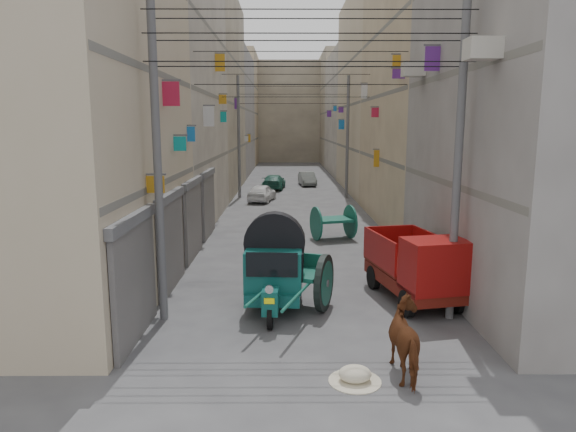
{
  "coord_description": "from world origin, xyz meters",
  "views": [
    {
      "loc": [
        -0.55,
        -6.3,
        4.8
      ],
      "look_at": [
        -0.48,
        6.5,
        2.54
      ],
      "focal_mm": 32.0,
      "sensor_mm": 36.0,
      "label": 1
    }
  ],
  "objects_px": {
    "tonga_cart": "(298,279)",
    "distant_car_green": "(274,182)",
    "distant_car_white": "(262,193)",
    "distant_car_grey": "(307,179)",
    "auto_rickshaw": "(275,266)",
    "mini_truck": "(420,271)",
    "feed_sack": "(355,374)",
    "horse": "(411,341)",
    "second_cart": "(333,222)"
  },
  "relations": [
    {
      "from": "tonga_cart",
      "to": "distant_car_green",
      "type": "xyz_separation_m",
      "value": [
        -1.19,
        25.83,
        -0.23
      ]
    },
    {
      "from": "distant_car_white",
      "to": "distant_car_grey",
      "type": "height_order",
      "value": "distant_car_white"
    },
    {
      "from": "tonga_cart",
      "to": "distant_car_white",
      "type": "relative_size",
      "value": 1.08
    },
    {
      "from": "auto_rickshaw",
      "to": "distant_car_green",
      "type": "relative_size",
      "value": 0.75
    },
    {
      "from": "tonga_cart",
      "to": "mini_truck",
      "type": "relative_size",
      "value": 0.94
    },
    {
      "from": "mini_truck",
      "to": "auto_rickshaw",
      "type": "bearing_deg",
      "value": 171.81
    },
    {
      "from": "feed_sack",
      "to": "horse",
      "type": "xyz_separation_m",
      "value": [
        1.1,
        0.26,
        0.55
      ]
    },
    {
      "from": "auto_rickshaw",
      "to": "distant_car_white",
      "type": "height_order",
      "value": "auto_rickshaw"
    },
    {
      "from": "distant_car_grey",
      "to": "tonga_cart",
      "type": "bearing_deg",
      "value": -98.77
    },
    {
      "from": "second_cart",
      "to": "distant_car_green",
      "type": "relative_size",
      "value": 0.52
    },
    {
      "from": "mini_truck",
      "to": "distant_car_grey",
      "type": "height_order",
      "value": "mini_truck"
    },
    {
      "from": "horse",
      "to": "distant_car_green",
      "type": "bearing_deg",
      "value": -88.27
    },
    {
      "from": "horse",
      "to": "distant_car_green",
      "type": "distance_m",
      "value": 29.77
    },
    {
      "from": "distant_car_grey",
      "to": "distant_car_green",
      "type": "relative_size",
      "value": 0.87
    },
    {
      "from": "second_cart",
      "to": "horse",
      "type": "height_order",
      "value": "second_cart"
    },
    {
      "from": "second_cart",
      "to": "feed_sack",
      "type": "xyz_separation_m",
      "value": [
        -0.73,
        -12.37,
        -0.61
      ]
    },
    {
      "from": "tonga_cart",
      "to": "mini_truck",
      "type": "height_order",
      "value": "mini_truck"
    },
    {
      "from": "tonga_cart",
      "to": "distant_car_grey",
      "type": "distance_m",
      "value": 28.37
    },
    {
      "from": "second_cart",
      "to": "feed_sack",
      "type": "distance_m",
      "value": 12.41
    },
    {
      "from": "auto_rickshaw",
      "to": "distant_car_grey",
      "type": "height_order",
      "value": "auto_rickshaw"
    },
    {
      "from": "auto_rickshaw",
      "to": "horse",
      "type": "xyz_separation_m",
      "value": [
        2.69,
        -3.74,
        -0.45
      ]
    },
    {
      "from": "feed_sack",
      "to": "distant_car_white",
      "type": "xyz_separation_m",
      "value": [
        -2.79,
        23.47,
        0.4
      ]
    },
    {
      "from": "feed_sack",
      "to": "distant_car_green",
      "type": "distance_m",
      "value": 29.93
    },
    {
      "from": "mini_truck",
      "to": "feed_sack",
      "type": "bearing_deg",
      "value": -130.04
    },
    {
      "from": "mini_truck",
      "to": "distant_car_green",
      "type": "relative_size",
      "value": 0.99
    },
    {
      "from": "horse",
      "to": "distant_car_white",
      "type": "distance_m",
      "value": 23.53
    },
    {
      "from": "distant_car_white",
      "to": "distant_car_grey",
      "type": "xyz_separation_m",
      "value": [
        3.28,
        8.87,
        -0.02
      ]
    },
    {
      "from": "auto_rickshaw",
      "to": "second_cart",
      "type": "height_order",
      "value": "auto_rickshaw"
    },
    {
      "from": "horse",
      "to": "distant_car_green",
      "type": "xyz_separation_m",
      "value": [
        -3.26,
        29.59,
        -0.16
      ]
    },
    {
      "from": "tonga_cart",
      "to": "distant_car_grey",
      "type": "xyz_separation_m",
      "value": [
        1.46,
        28.33,
        -0.24
      ]
    },
    {
      "from": "horse",
      "to": "distant_car_white",
      "type": "bearing_deg",
      "value": -85.05
    },
    {
      "from": "auto_rickshaw",
      "to": "distant_car_white",
      "type": "relative_size",
      "value": 0.86
    },
    {
      "from": "distant_car_grey",
      "to": "feed_sack",
      "type": "bearing_deg",
      "value": -96.67
    },
    {
      "from": "feed_sack",
      "to": "horse",
      "type": "bearing_deg",
      "value": 13.25
    },
    {
      "from": "tonga_cart",
      "to": "distant_car_white",
      "type": "distance_m",
      "value": 19.54
    },
    {
      "from": "tonga_cart",
      "to": "distant_car_green",
      "type": "bearing_deg",
      "value": 111.39
    },
    {
      "from": "feed_sack",
      "to": "horse",
      "type": "height_order",
      "value": "horse"
    },
    {
      "from": "feed_sack",
      "to": "distant_car_white",
      "type": "relative_size",
      "value": 0.19
    },
    {
      "from": "horse",
      "to": "distant_car_green",
      "type": "height_order",
      "value": "horse"
    },
    {
      "from": "second_cart",
      "to": "distant_car_grey",
      "type": "bearing_deg",
      "value": 74.45
    },
    {
      "from": "auto_rickshaw",
      "to": "tonga_cart",
      "type": "bearing_deg",
      "value": 5.06
    },
    {
      "from": "horse",
      "to": "distant_car_white",
      "type": "relative_size",
      "value": 0.51
    },
    {
      "from": "mini_truck",
      "to": "feed_sack",
      "type": "xyz_separation_m",
      "value": [
        -2.3,
        -4.22,
        -0.8
      ]
    },
    {
      "from": "tonga_cart",
      "to": "horse",
      "type": "distance_m",
      "value": 4.29
    },
    {
      "from": "distant_car_white",
      "to": "distant_car_green",
      "type": "height_order",
      "value": "distant_car_white"
    },
    {
      "from": "mini_truck",
      "to": "distant_car_grey",
      "type": "relative_size",
      "value": 1.15
    },
    {
      "from": "mini_truck",
      "to": "horse",
      "type": "xyz_separation_m",
      "value": [
        -1.2,
        -3.96,
        -0.24
      ]
    },
    {
      "from": "distant_car_white",
      "to": "tonga_cart",
      "type": "bearing_deg",
      "value": 106.36
    },
    {
      "from": "second_cart",
      "to": "distant_car_green",
      "type": "height_order",
      "value": "second_cart"
    },
    {
      "from": "auto_rickshaw",
      "to": "distant_car_green",
      "type": "height_order",
      "value": "auto_rickshaw"
    }
  ]
}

